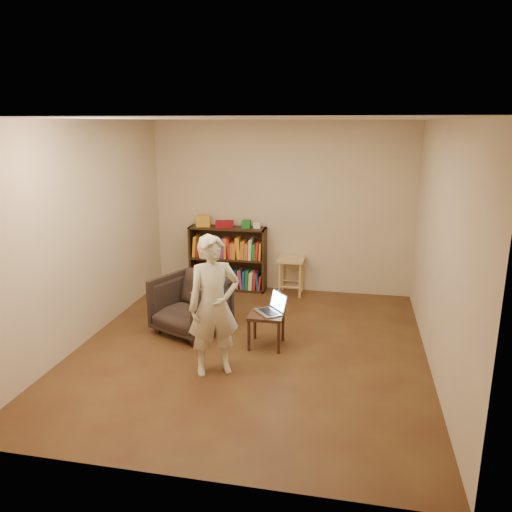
% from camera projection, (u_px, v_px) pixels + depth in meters
% --- Properties ---
extents(floor, '(4.50, 4.50, 0.00)m').
position_uv_depth(floor, '(251.00, 349.00, 5.84)').
color(floor, '#472216').
rests_on(floor, ground).
extents(ceiling, '(4.50, 4.50, 0.00)m').
position_uv_depth(ceiling, '(250.00, 119.00, 5.17)').
color(ceiling, silver).
rests_on(ceiling, wall_back).
extents(wall_back, '(4.00, 0.00, 4.00)m').
position_uv_depth(wall_back, '(281.00, 208.00, 7.64)').
color(wall_back, beige).
rests_on(wall_back, floor).
extents(wall_left, '(0.00, 4.50, 4.50)m').
position_uv_depth(wall_left, '(85.00, 233.00, 5.89)').
color(wall_left, beige).
rests_on(wall_left, floor).
extents(wall_right, '(0.00, 4.50, 4.50)m').
position_uv_depth(wall_right, '(440.00, 249.00, 5.12)').
color(wall_right, beige).
rests_on(wall_right, floor).
extents(bookshelf, '(1.20, 0.30, 1.00)m').
position_uv_depth(bookshelf, '(228.00, 262.00, 7.86)').
color(bookshelf, black).
rests_on(bookshelf, floor).
extents(box_yellow, '(0.24, 0.19, 0.17)m').
position_uv_depth(box_yellow, '(203.00, 221.00, 7.75)').
color(box_yellow, gold).
rests_on(box_yellow, bookshelf).
extents(red_cloth, '(0.32, 0.26, 0.09)m').
position_uv_depth(red_cloth, '(224.00, 224.00, 7.70)').
color(red_cloth, maroon).
rests_on(red_cloth, bookshelf).
extents(box_green, '(0.12, 0.12, 0.12)m').
position_uv_depth(box_green, '(246.00, 224.00, 7.62)').
color(box_green, '#1D6F29').
rests_on(box_green, bookshelf).
extents(box_white, '(0.11, 0.11, 0.08)m').
position_uv_depth(box_white, '(257.00, 225.00, 7.63)').
color(box_white, silver).
rests_on(box_white, bookshelf).
extents(stool, '(0.39, 0.39, 0.57)m').
position_uv_depth(stool, '(291.00, 265.00, 7.61)').
color(stool, tan).
rests_on(stool, floor).
extents(armchair, '(1.03, 1.04, 0.72)m').
position_uv_depth(armchair, '(191.00, 305.00, 6.23)').
color(armchair, '#312521').
rests_on(armchair, floor).
extents(side_table, '(0.40, 0.40, 0.41)m').
position_uv_depth(side_table, '(266.00, 319.00, 5.83)').
color(side_table, black).
rests_on(side_table, floor).
extents(laptop, '(0.42, 0.43, 0.24)m').
position_uv_depth(laptop, '(273.00, 308.00, 5.84)').
color(laptop, '#A8A8AC').
rests_on(laptop, side_table).
extents(person, '(0.64, 0.57, 1.48)m').
position_uv_depth(person, '(214.00, 306.00, 5.12)').
color(person, beige).
rests_on(person, floor).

